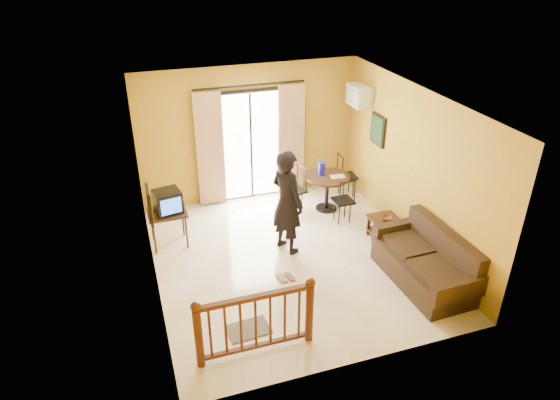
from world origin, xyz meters
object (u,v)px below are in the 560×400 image
object	(u,v)px
television	(168,201)
standing_person	(287,202)
dining_table	(327,183)
sofa	(427,263)
coffee_table	(390,231)

from	to	relation	value
television	standing_person	xyz separation A→B (m)	(1.92, -0.80, 0.07)
dining_table	standing_person	xyz separation A→B (m)	(-1.24, -1.12, 0.36)
television	standing_person	world-z (taller)	standing_person
sofa	coffee_table	bearing A→B (deg)	88.56
coffee_table	sofa	world-z (taller)	sofa
television	coffee_table	distance (m)	3.97
television	coffee_table	world-z (taller)	television
dining_table	sofa	world-z (taller)	sofa
dining_table	sofa	distance (m)	2.79
coffee_table	television	bearing A→B (deg)	161.43
standing_person	television	bearing A→B (deg)	43.54
coffee_table	dining_table	bearing A→B (deg)	109.49
television	standing_person	bearing A→B (deg)	-33.35
television	sofa	size ratio (longest dim) A/B	0.27
coffee_table	standing_person	distance (m)	1.97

